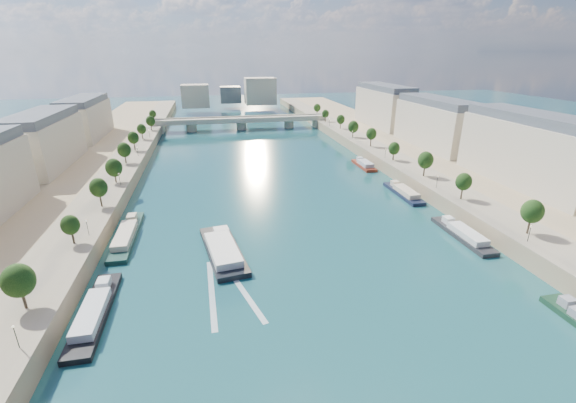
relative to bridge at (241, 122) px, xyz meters
name	(u,v)px	position (x,y,z in m)	size (l,w,h in m)	color
ground	(275,198)	(0.00, -130.26, -5.08)	(700.00, 700.00, 0.00)	#0E363E
quay_left	(50,207)	(-72.00, -130.26, -2.58)	(44.00, 520.00, 5.00)	#9E8460
quay_right	(459,178)	(72.00, -130.26, -2.58)	(44.00, 520.00, 5.00)	#9E8460
pave_left	(99,196)	(-57.00, -130.26, -0.03)	(14.00, 520.00, 0.10)	gray
pave_right	(425,174)	(57.00, -130.26, -0.03)	(14.00, 520.00, 0.10)	gray
trees_left	(105,177)	(-55.00, -128.26, 5.39)	(4.80, 268.80, 8.26)	#382B1E
trees_right	(409,154)	(55.00, -120.26, 5.39)	(4.80, 268.80, 8.26)	#382B1E
lamps_left	(106,198)	(-52.50, -140.26, 2.70)	(0.36, 200.36, 4.28)	black
lamps_right	(408,164)	(52.50, -125.26, 2.70)	(0.36, 200.36, 4.28)	black
buildings_left	(10,156)	(-85.00, -118.26, 11.37)	(16.00, 226.00, 23.20)	#C2AE95
buildings_right	(476,135)	(85.00, -118.26, 11.37)	(16.00, 226.00, 23.20)	#C2AE95
skyline	(235,93)	(3.19, 89.26, 9.57)	(79.00, 42.00, 22.00)	#C2AE95
bridge	(241,122)	(0.00, 0.00, 0.00)	(112.00, 12.00, 8.15)	#C1B79E
tour_barge	(223,250)	(-19.94, -167.09, -4.05)	(11.79, 28.32, 3.76)	black
wake	(227,290)	(-19.94, -183.70, -5.06)	(11.36, 26.02, 0.04)	silver
moored_barges_left	(73,363)	(-45.50, -200.52, -4.24)	(5.00, 124.76, 3.60)	#1B1937
moored_barges_right	(473,242)	(45.50, -175.47, -4.24)	(5.00, 167.94, 3.60)	black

